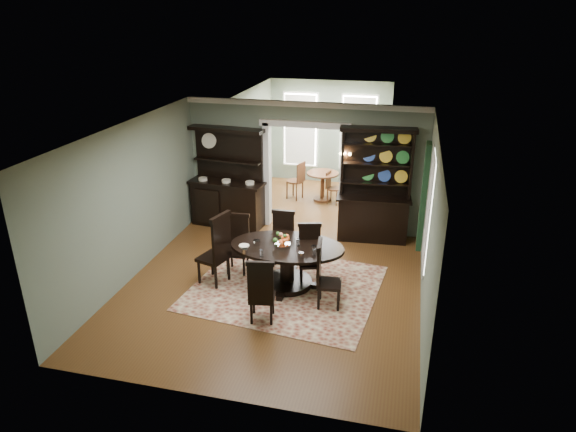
% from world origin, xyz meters
% --- Properties ---
extents(room, '(5.51, 6.01, 3.01)m').
position_xyz_m(room, '(0.00, 0.04, 1.58)').
color(room, brown).
rests_on(room, ground).
extents(parlor, '(3.51, 3.50, 3.01)m').
position_xyz_m(parlor, '(0.00, 5.53, 1.52)').
color(parlor, brown).
rests_on(parlor, ground).
extents(doorway_trim, '(2.08, 0.25, 2.57)m').
position_xyz_m(doorway_trim, '(0.00, 3.00, 1.62)').
color(doorway_trim, silver).
rests_on(doorway_trim, floor).
extents(right_window, '(0.15, 1.47, 2.12)m').
position_xyz_m(right_window, '(2.69, 0.93, 1.60)').
color(right_window, white).
rests_on(right_window, wall_right).
extents(wall_sconce, '(0.27, 0.21, 0.21)m').
position_xyz_m(wall_sconce, '(0.95, 2.85, 1.89)').
color(wall_sconce, gold).
rests_on(wall_sconce, back_wall_right).
extents(rug, '(3.67, 3.28, 0.01)m').
position_xyz_m(rug, '(0.26, 0.07, 0.01)').
color(rug, maroon).
rests_on(rug, floor).
extents(dining_table, '(2.17, 2.03, 0.84)m').
position_xyz_m(dining_table, '(0.27, 0.18, 0.58)').
color(dining_table, black).
rests_on(dining_table, rug).
extents(centerpiece, '(1.49, 0.96, 0.25)m').
position_xyz_m(centerpiece, '(0.20, 0.12, 0.91)').
color(centerpiece, silver).
rests_on(centerpiece, dining_table).
extents(chair_far_left, '(0.47, 0.45, 1.19)m').
position_xyz_m(chair_far_left, '(-0.83, 0.58, 0.62)').
color(chair_far_left, black).
rests_on(chair_far_left, rug).
extents(chair_far_mid, '(0.47, 0.44, 1.22)m').
position_xyz_m(chair_far_mid, '(0.01, 0.86, 0.64)').
color(chair_far_mid, black).
rests_on(chair_far_mid, rug).
extents(chair_far_right, '(0.53, 0.51, 1.17)m').
position_xyz_m(chair_far_right, '(0.64, 0.47, 0.62)').
color(chair_far_right, black).
rests_on(chair_far_right, rug).
extents(chair_end_left, '(0.64, 0.66, 1.45)m').
position_xyz_m(chair_end_left, '(-1.01, -0.06, 0.76)').
color(chair_end_left, black).
rests_on(chair_end_left, rug).
extents(chair_end_right, '(0.47, 0.49, 1.23)m').
position_xyz_m(chair_end_right, '(1.05, -0.35, 0.65)').
color(chair_end_right, black).
rests_on(chair_end_right, rug).
extents(chair_near, '(0.51, 0.49, 1.20)m').
position_xyz_m(chair_near, '(0.15, -1.13, 0.63)').
color(chair_near, black).
rests_on(chair_near, rug).
extents(sideboard, '(1.85, 0.81, 2.37)m').
position_xyz_m(sideboard, '(-1.80, 2.72, 0.83)').
color(sideboard, black).
rests_on(sideboard, floor).
extents(welsh_dresser, '(1.68, 0.73, 2.55)m').
position_xyz_m(welsh_dresser, '(1.64, 2.72, 0.93)').
color(welsh_dresser, black).
rests_on(welsh_dresser, floor).
extents(parlor_table, '(0.85, 0.85, 0.79)m').
position_xyz_m(parlor_table, '(0.11, 4.86, 0.52)').
color(parlor_table, '#5E2F1A').
rests_on(parlor_table, parlor_floor).
extents(parlor_chair_left, '(0.49, 0.48, 1.05)m').
position_xyz_m(parlor_chair_left, '(-0.58, 4.82, 0.56)').
color(parlor_chair_left, '#5E2F1A').
rests_on(parlor_chair_left, parlor_floor).
extents(parlor_chair_right, '(0.40, 0.39, 0.88)m').
position_xyz_m(parlor_chair_right, '(0.39, 4.72, 0.47)').
color(parlor_chair_right, '#5E2F1A').
rests_on(parlor_chair_right, parlor_floor).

